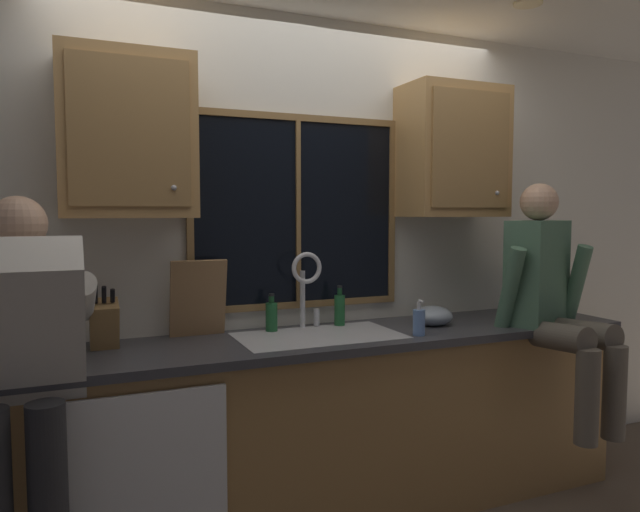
% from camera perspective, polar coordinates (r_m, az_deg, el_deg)
% --- Properties ---
extents(back_wall, '(5.75, 0.12, 2.55)m').
position_cam_1_polar(back_wall, '(3.16, -3.00, -0.24)').
color(back_wall, silver).
rests_on(back_wall, floor).
extents(ceiling_downlight_right, '(0.14, 0.14, 0.01)m').
position_cam_1_polar(ceiling_downlight_right, '(3.27, 19.64, 22.20)').
color(ceiling_downlight_right, '#FFEAB2').
extents(window_glass, '(1.10, 0.02, 0.95)m').
position_cam_1_polar(window_glass, '(3.10, -2.23, 4.29)').
color(window_glass, black).
extents(window_frame_top, '(1.17, 0.02, 0.04)m').
position_cam_1_polar(window_frame_top, '(3.13, -2.19, 13.36)').
color(window_frame_top, olive).
extents(window_frame_bottom, '(1.17, 0.02, 0.04)m').
position_cam_1_polar(window_frame_bottom, '(3.13, -2.13, -4.77)').
color(window_frame_bottom, olive).
extents(window_frame_left, '(0.03, 0.02, 0.95)m').
position_cam_1_polar(window_frame_left, '(2.93, -12.60, 4.20)').
color(window_frame_left, olive).
extents(window_frame_right, '(0.03, 0.02, 0.95)m').
position_cam_1_polar(window_frame_right, '(3.33, 7.01, 4.26)').
color(window_frame_right, olive).
extents(window_mullion_center, '(0.02, 0.02, 0.95)m').
position_cam_1_polar(window_mullion_center, '(3.09, -2.15, 4.29)').
color(window_mullion_center, olive).
extents(lower_cabinet_run, '(3.35, 0.58, 0.88)m').
position_cam_1_polar(lower_cabinet_run, '(3.03, -0.55, -16.70)').
color(lower_cabinet_run, '#A07744').
rests_on(lower_cabinet_run, floor).
extents(countertop, '(3.41, 0.62, 0.04)m').
position_cam_1_polar(countertop, '(2.88, -0.41, -8.24)').
color(countertop, '#38383D').
rests_on(countertop, lower_cabinet_run).
extents(dishwasher_front, '(0.60, 0.02, 0.74)m').
position_cam_1_polar(dishwasher_front, '(2.54, -16.15, -20.70)').
color(dishwasher_front, white).
extents(upper_cabinet_left, '(0.57, 0.36, 0.72)m').
position_cam_1_polar(upper_cabinet_left, '(2.76, -18.33, 11.05)').
color(upper_cabinet_left, '#B2844C').
extents(upper_cabinet_right, '(0.57, 0.36, 0.72)m').
position_cam_1_polar(upper_cabinet_right, '(3.39, 12.81, 9.87)').
color(upper_cabinet_right, '#B2844C').
extents(sink, '(0.80, 0.46, 0.21)m').
position_cam_1_polar(sink, '(2.91, -0.10, -9.67)').
color(sink, '#B7B7BC').
rests_on(sink, lower_cabinet_run).
extents(faucet, '(0.18, 0.09, 0.40)m').
position_cam_1_polar(faucet, '(3.02, -1.31, -2.40)').
color(faucet, silver).
rests_on(faucet, countertop).
extents(person_standing, '(0.53, 0.67, 1.59)m').
position_cam_1_polar(person_standing, '(2.34, -27.33, -9.86)').
color(person_standing, '#262628').
rests_on(person_standing, floor).
extents(person_sitting_on_counter, '(0.54, 0.66, 1.26)m').
position_cam_1_polar(person_sitting_on_counter, '(3.32, 21.59, -3.30)').
color(person_sitting_on_counter, '#595147').
rests_on(person_sitting_on_counter, countertop).
extents(knife_block, '(0.12, 0.18, 0.32)m').
position_cam_1_polar(knife_block, '(2.77, -20.32, -6.30)').
color(knife_block, olive).
rests_on(knife_block, countertop).
extents(cutting_board, '(0.27, 0.10, 0.38)m').
position_cam_1_polar(cutting_board, '(2.90, -11.80, -4.08)').
color(cutting_board, '#997047').
rests_on(cutting_board, countertop).
extents(mixing_bowl, '(0.21, 0.21, 0.11)m').
position_cam_1_polar(mixing_bowl, '(3.21, 10.94, -5.76)').
color(mixing_bowl, '#8C99A8').
rests_on(mixing_bowl, countertop).
extents(soap_dispenser, '(0.06, 0.07, 0.18)m').
position_cam_1_polar(soap_dispenser, '(2.92, 9.64, -6.34)').
color(soap_dispenser, '#668CCC').
rests_on(soap_dispenser, countertop).
extents(bottle_green_glass, '(0.06, 0.06, 0.19)m').
position_cam_1_polar(bottle_green_glass, '(2.99, -4.76, -5.85)').
color(bottle_green_glass, '#1E592D').
rests_on(bottle_green_glass, countertop).
extents(bottle_tall_clear, '(0.06, 0.06, 0.22)m').
position_cam_1_polar(bottle_tall_clear, '(3.13, 1.93, -5.21)').
color(bottle_tall_clear, '#1E592D').
rests_on(bottle_tall_clear, countertop).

